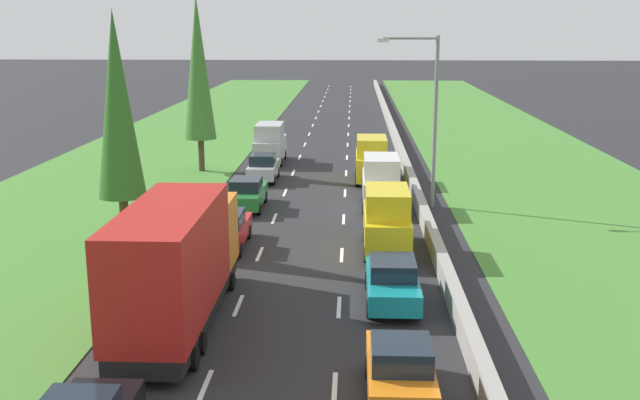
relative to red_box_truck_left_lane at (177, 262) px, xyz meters
The scene contains 18 objects.
ground_plane 41.10m from the red_box_truck_left_lane, 85.29° to the left, with size 300.00×300.00×0.00m, color #28282B.
grass_verge_left 42.00m from the red_box_truck_left_lane, 102.79° to the left, with size 14.00×140.00×0.04m, color #478433.
grass_verge_right 44.63m from the red_box_truck_left_lane, 66.58° to the left, with size 14.00×140.00×0.04m, color #478433.
median_barrier 41.93m from the red_box_truck_left_lane, 77.50° to the left, with size 0.44×120.00×0.85m, color #9E9B93.
lane_markings 41.10m from the red_box_truck_left_lane, 85.29° to the left, with size 3.64×116.00×0.01m.
red_box_truck_left_lane is the anchor object (origin of this frame).
red_sedan_left_lane 8.92m from the red_box_truck_left_lane, 89.92° to the left, with size 1.82×4.50×1.64m.
orange_hatchback_right_lane 8.33m from the red_box_truck_left_lane, 34.02° to the right, with size 1.74×3.90×1.72m.
green_sedan_left_lane 16.04m from the red_box_truck_left_lane, 90.24° to the left, with size 1.82×4.50×1.64m.
silver_hatchback_left_lane 23.23m from the red_box_truck_left_lane, 90.09° to the left, with size 1.74×3.90×1.72m.
teal_sedan_right_lane 7.48m from the red_box_truck_left_lane, 18.92° to the left, with size 1.82×4.50×1.64m.
yellow_van_right_lane 11.02m from the red_box_truck_left_lane, 50.35° to the left, with size 1.96×4.90×2.82m.
silver_van_left_lane 29.52m from the red_box_truck_left_lane, 90.58° to the left, with size 1.96×4.90×2.82m.
white_van_right_lane 17.87m from the red_box_truck_left_lane, 66.75° to the left, with size 1.96×4.90×2.82m.
yellow_van_right_lane_sixth 24.25m from the red_box_truck_left_lane, 73.95° to the left, with size 1.96×4.90×2.82m.
poplar_tree_second 10.84m from the red_box_truck_left_lane, 116.42° to the left, with size 2.06×2.06×10.21m.
poplar_tree_third 26.97m from the red_box_truck_left_lane, 99.80° to the left, with size 2.09×2.09×11.44m.
street_light_mast 19.53m from the red_box_truck_left_lane, 60.55° to the left, with size 3.20×0.28×9.00m.
Camera 1 is at (2.17, -3.23, 9.49)m, focal length 41.87 mm.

